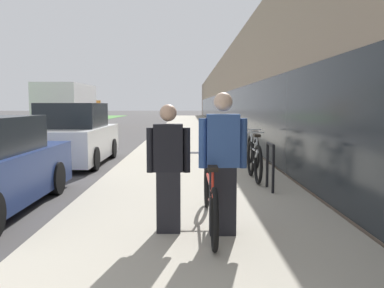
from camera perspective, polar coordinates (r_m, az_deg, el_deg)
The scene contains 11 objects.
sidewalk_slab at distance 24.32m, azimuth -0.19°, elevation 1.55°, with size 3.90×70.00×0.13m.
storefront_facade at distance 33.05m, azimuth 12.00°, elevation 6.34°, with size 10.01×70.00×4.65m.
lawn_strip at distance 30.86m, azimuth -23.96°, elevation 1.80°, with size 6.60×70.00×0.03m.
tandem_bicycle at distance 5.40m, azimuth 2.40°, elevation -7.09°, with size 0.52×2.57×0.85m.
person_rider at distance 5.00m, azimuth 4.12°, elevation -2.62°, with size 0.56×0.22×1.66m.
person_bystander at distance 5.08m, azimuth -3.16°, elevation -3.27°, with size 0.52×0.20×1.52m.
bike_rack_hoop at distance 7.71m, azimuth 10.39°, elevation -2.31°, with size 0.05×0.60×0.84m.
cruiser_bike_nearest at distance 8.72m, azimuth 8.30°, elevation -2.16°, with size 0.52×1.73×0.95m.
cruiser_bike_middle at distance 10.73m, azimuth 8.16°, elevation -0.88°, with size 0.52×1.71×0.90m.
vintage_roadster_curbside at distance 12.31m, azimuth -15.49°, elevation 0.95°, with size 1.86×4.25×1.69m.
moving_truck at distance 27.55m, azimuth -16.05°, elevation 4.67°, with size 2.51×7.43×2.86m.
Camera 1 is at (5.20, -3.26, 1.65)m, focal length 40.00 mm.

